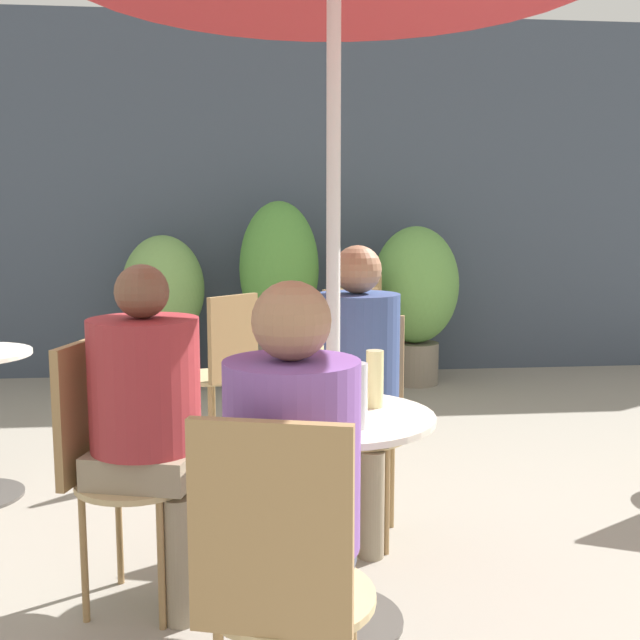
{
  "coord_description": "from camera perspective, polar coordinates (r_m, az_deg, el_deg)",
  "views": [
    {
      "loc": [
        -0.29,
        -2.36,
        1.33
      ],
      "look_at": [
        -0.01,
        0.35,
        0.96
      ],
      "focal_mm": 42.0,
      "sensor_mm": 36.0,
      "label": 1
    }
  ],
  "objects": [
    {
      "name": "potted_plant_1",
      "position": [
        5.86,
        -3.12,
        2.93
      ],
      "size": [
        0.62,
        0.62,
        1.46
      ],
      "color": "slate",
      "rests_on": "ground_plane"
    },
    {
      "name": "seated_person_2",
      "position": [
        1.82,
        -2.03,
        -12.12
      ],
      "size": [
        0.35,
        0.37,
        1.19
      ],
      "rotation": [
        0.0,
        0.0,
        2.87
      ],
      "color": "#42475B",
      "rests_on": "ground_plane"
    },
    {
      "name": "storefront_wall",
      "position": [
        6.42,
        -3.36,
        9.25
      ],
      "size": [
        10.0,
        0.06,
        3.0
      ],
      "color": "#3D4756",
      "rests_on": "ground_plane"
    },
    {
      "name": "potted_plant_2",
      "position": [
        6.04,
        7.28,
        2.05
      ],
      "size": [
        0.69,
        0.69,
        1.27
      ],
      "color": "slate",
      "rests_on": "ground_plane"
    },
    {
      "name": "beer_glass_0",
      "position": [
        2.48,
        4.19,
        -4.49
      ],
      "size": [
        0.06,
        0.06,
        0.19
      ],
      "color": "beige",
      "rests_on": "cafe_table_near"
    },
    {
      "name": "bistro_chair_0",
      "position": [
        3.19,
        3.11,
        -6.46
      ],
      "size": [
        0.43,
        0.45,
        0.92
      ],
      "rotation": [
        0.0,
        0.0,
        -0.27
      ],
      "color": "tan",
      "rests_on": "ground_plane"
    },
    {
      "name": "bistro_chair_2",
      "position": [
        1.75,
        -3.07,
        -18.75
      ],
      "size": [
        0.43,
        0.45,
        0.92
      ],
      "rotation": [
        0.0,
        0.0,
        -3.42
      ],
      "color": "tan",
      "rests_on": "ground_plane"
    },
    {
      "name": "bistro_chair_5",
      "position": [
        4.17,
        -7.41,
        -3.12
      ],
      "size": [
        0.47,
        0.47,
        0.92
      ],
      "rotation": [
        0.0,
        0.0,
        3.92
      ],
      "color": "tan",
      "rests_on": "ground_plane"
    },
    {
      "name": "cafe_table_near",
      "position": [
        2.47,
        0.98,
        -12.31
      ],
      "size": [
        0.66,
        0.66,
        0.71
      ],
      "color": "#514C47",
      "rests_on": "ground_plane"
    },
    {
      "name": "beer_glass_1",
      "position": [
        2.53,
        -0.5,
        -4.14
      ],
      "size": [
        0.07,
        0.07,
        0.2
      ],
      "color": "beige",
      "rests_on": "cafe_table_near"
    },
    {
      "name": "bistro_chair_6",
      "position": [
        4.52,
        1.87,
        -2.21
      ],
      "size": [
        0.43,
        0.44,
        0.92
      ],
      "rotation": [
        0.0,
        0.0,
        3.41
      ],
      "color": "tan",
      "rests_on": "ground_plane"
    },
    {
      "name": "bistro_chair_3",
      "position": [
        5.61,
        2.63,
        -0.28
      ],
      "size": [
        0.47,
        0.47,
        0.92
      ],
      "rotation": [
        0.0,
        0.0,
        5.62
      ],
      "color": "tan",
      "rests_on": "ground_plane"
    },
    {
      "name": "bistro_chair_1",
      "position": [
        2.67,
        -15.81,
        -9.54
      ],
      "size": [
        0.45,
        0.43,
        0.92
      ],
      "rotation": [
        0.0,
        0.0,
        1.3
      ],
      "color": "tan",
      "rests_on": "ground_plane"
    },
    {
      "name": "seated_person_0",
      "position": [
        3.0,
        2.8,
        -3.87
      ],
      "size": [
        0.37,
        0.39,
        1.23
      ],
      "rotation": [
        0.0,
        0.0,
        -0.27
      ],
      "color": "gray",
      "rests_on": "ground_plane"
    },
    {
      "name": "beer_glass_2",
      "position": [
        2.28,
        -2.24,
        -5.74
      ],
      "size": [
        0.06,
        0.06,
        0.18
      ],
      "color": "#DBC65B",
      "rests_on": "cafe_table_near"
    },
    {
      "name": "potted_plant_0",
      "position": [
        5.97,
        -11.81,
        1.45
      ],
      "size": [
        0.63,
        0.63,
        1.2
      ],
      "color": "slate",
      "rests_on": "ground_plane"
    },
    {
      "name": "ground_plane",
      "position": [
        2.72,
        1.09,
        -21.5
      ],
      "size": [
        20.0,
        20.0,
        0.0
      ],
      "primitive_type": "plane",
      "color": "gray"
    },
    {
      "name": "seated_person_1",
      "position": [
        2.57,
        -12.81,
        -6.64
      ],
      "size": [
        0.42,
        0.39,
        1.18
      ],
      "rotation": [
        0.0,
        0.0,
        1.3
      ],
      "color": "gray",
      "rests_on": "ground_plane"
    },
    {
      "name": "beer_glass_3",
      "position": [
        2.23,
        2.73,
        -5.78
      ],
      "size": [
        0.07,
        0.07,
        0.2
      ],
      "color": "silver",
      "rests_on": "cafe_table_near"
    }
  ]
}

